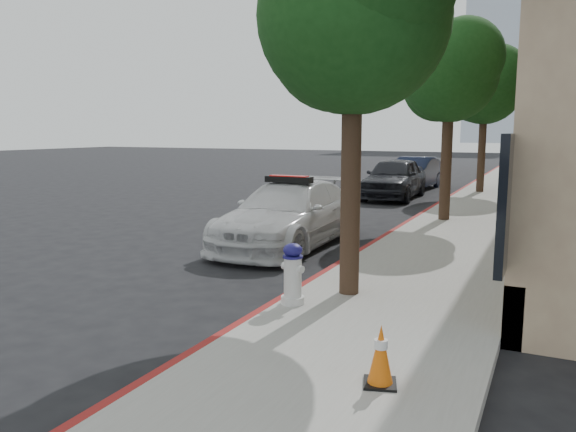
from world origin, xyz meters
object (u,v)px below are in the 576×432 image
(police_car, at_px, (289,214))
(parked_car_mid, at_px, (394,178))
(traffic_cone, at_px, (381,355))
(parked_car_far, at_px, (415,173))
(fire_hydrant, at_px, (293,274))

(police_car, relative_size, parked_car_mid, 1.08)
(police_car, height_order, traffic_cone, police_car)
(parked_car_mid, height_order, parked_car_far, parked_car_mid)
(parked_car_mid, height_order, fire_hydrant, parked_car_mid)
(parked_car_far, height_order, fire_hydrant, parked_car_far)
(traffic_cone, bearing_deg, police_car, 122.36)
(police_car, distance_m, parked_car_far, 13.67)
(traffic_cone, bearing_deg, parked_car_mid, 104.55)
(parked_car_mid, xyz_separation_m, fire_hydrant, (2.34, -14.31, -0.21))
(parked_car_far, height_order, traffic_cone, parked_car_far)
(parked_car_mid, distance_m, parked_car_far, 3.71)
(police_car, height_order, fire_hydrant, police_car)
(fire_hydrant, bearing_deg, police_car, 132.50)
(fire_hydrant, bearing_deg, traffic_cone, -30.24)
(police_car, height_order, parked_car_mid, police_car)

